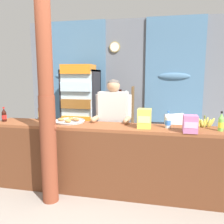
{
  "coord_description": "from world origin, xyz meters",
  "views": [
    {
      "loc": [
        0.87,
        -2.47,
        1.6
      ],
      "look_at": [
        0.15,
        0.92,
        1.05
      ],
      "focal_mm": 37.08,
      "sensor_mm": 36.0,
      "label": 1
    }
  ],
  "objects_px": {
    "banana_bunch": "(204,123)",
    "soda_bottle_lime_soda": "(221,123)",
    "snack_box_instant_noodle": "(144,118)",
    "snack_box_wafer": "(190,124)",
    "stall_counter": "(103,154)",
    "pastry_tray": "(70,121)",
    "timber_post": "(47,100)",
    "soda_bottle_water": "(168,121)",
    "soda_bottle_cola": "(4,115)",
    "drink_fridge": "(80,102)",
    "plastic_lawn_chair": "(170,131)",
    "soda_bottle_iced_tea": "(41,112)",
    "bottle_shelf_rack": "(123,115)",
    "shopkeeper": "(113,117)"
  },
  "relations": [
    {
      "from": "banana_bunch",
      "to": "soda_bottle_lime_soda",
      "type": "bearing_deg",
      "value": -48.04
    },
    {
      "from": "snack_box_instant_noodle",
      "to": "snack_box_wafer",
      "type": "bearing_deg",
      "value": -13.32
    },
    {
      "from": "stall_counter",
      "to": "banana_bunch",
      "type": "height_order",
      "value": "banana_bunch"
    },
    {
      "from": "snack_box_wafer",
      "to": "pastry_tray",
      "type": "height_order",
      "value": "snack_box_wafer"
    },
    {
      "from": "pastry_tray",
      "to": "stall_counter",
      "type": "bearing_deg",
      "value": -20.69
    },
    {
      "from": "timber_post",
      "to": "soda_bottle_water",
      "type": "height_order",
      "value": "timber_post"
    },
    {
      "from": "soda_bottle_cola",
      "to": "snack_box_wafer",
      "type": "bearing_deg",
      "value": -2.9
    },
    {
      "from": "drink_fridge",
      "to": "banana_bunch",
      "type": "xyz_separation_m",
      "value": [
        2.33,
        -1.8,
        -0.01
      ]
    },
    {
      "from": "plastic_lawn_chair",
      "to": "soda_bottle_cola",
      "type": "height_order",
      "value": "soda_bottle_cola"
    },
    {
      "from": "drink_fridge",
      "to": "banana_bunch",
      "type": "relative_size",
      "value": 6.74
    },
    {
      "from": "soda_bottle_iced_tea",
      "to": "soda_bottle_lime_soda",
      "type": "bearing_deg",
      "value": -3.92
    },
    {
      "from": "soda_bottle_iced_tea",
      "to": "banana_bunch",
      "type": "height_order",
      "value": "soda_bottle_iced_tea"
    },
    {
      "from": "bottle_shelf_rack",
      "to": "banana_bunch",
      "type": "bearing_deg",
      "value": -55.65
    },
    {
      "from": "soda_bottle_iced_tea",
      "to": "snack_box_wafer",
      "type": "relative_size",
      "value": 1.45
    },
    {
      "from": "soda_bottle_cola",
      "to": "snack_box_wafer",
      "type": "xyz_separation_m",
      "value": [
        2.57,
        -0.13,
        0.01
      ]
    },
    {
      "from": "timber_post",
      "to": "drink_fridge",
      "type": "height_order",
      "value": "timber_post"
    },
    {
      "from": "drink_fridge",
      "to": "bottle_shelf_rack",
      "type": "xyz_separation_m",
      "value": [
        0.93,
        0.24,
        -0.31
      ]
    },
    {
      "from": "bottle_shelf_rack",
      "to": "soda_bottle_lime_soda",
      "type": "xyz_separation_m",
      "value": [
        1.55,
        -2.21,
        0.34
      ]
    },
    {
      "from": "soda_bottle_lime_soda",
      "to": "soda_bottle_water",
      "type": "bearing_deg",
      "value": 176.18
    },
    {
      "from": "soda_bottle_lime_soda",
      "to": "soda_bottle_water",
      "type": "xyz_separation_m",
      "value": [
        -0.62,
        0.04,
        -0.01
      ]
    },
    {
      "from": "plastic_lawn_chair",
      "to": "soda_bottle_iced_tea",
      "type": "distance_m",
      "value": 2.56
    },
    {
      "from": "timber_post",
      "to": "pastry_tray",
      "type": "distance_m",
      "value": 0.62
    },
    {
      "from": "bottle_shelf_rack",
      "to": "shopkeeper",
      "type": "bearing_deg",
      "value": -85.52
    },
    {
      "from": "bottle_shelf_rack",
      "to": "plastic_lawn_chair",
      "type": "height_order",
      "value": "bottle_shelf_rack"
    },
    {
      "from": "plastic_lawn_chair",
      "to": "soda_bottle_lime_soda",
      "type": "distance_m",
      "value": 1.91
    },
    {
      "from": "soda_bottle_lime_soda",
      "to": "shopkeeper",
      "type": "bearing_deg",
      "value": 163.53
    },
    {
      "from": "timber_post",
      "to": "snack_box_wafer",
      "type": "distance_m",
      "value": 1.73
    },
    {
      "from": "snack_box_instant_noodle",
      "to": "stall_counter",
      "type": "bearing_deg",
      "value": -173.79
    },
    {
      "from": "shopkeeper",
      "to": "soda_bottle_cola",
      "type": "distance_m",
      "value": 1.59
    },
    {
      "from": "soda_bottle_lime_soda",
      "to": "soda_bottle_water",
      "type": "distance_m",
      "value": 0.62
    },
    {
      "from": "plastic_lawn_chair",
      "to": "soda_bottle_cola",
      "type": "xyz_separation_m",
      "value": [
        -2.42,
        -1.78,
        0.53
      ]
    },
    {
      "from": "timber_post",
      "to": "soda_bottle_cola",
      "type": "xyz_separation_m",
      "value": [
        -0.87,
        0.36,
        -0.28
      ]
    },
    {
      "from": "shopkeeper",
      "to": "banana_bunch",
      "type": "bearing_deg",
      "value": -10.92
    },
    {
      "from": "pastry_tray",
      "to": "shopkeeper",
      "type": "bearing_deg",
      "value": 27.29
    },
    {
      "from": "soda_bottle_iced_tea",
      "to": "snack_box_instant_noodle",
      "type": "xyz_separation_m",
      "value": [
        1.54,
        -0.2,
        -0.0
      ]
    },
    {
      "from": "pastry_tray",
      "to": "soda_bottle_water",
      "type": "bearing_deg",
      "value": -3.19
    },
    {
      "from": "soda_bottle_lime_soda",
      "to": "banana_bunch",
      "type": "xyz_separation_m",
      "value": [
        -0.16,
        0.18,
        -0.04
      ]
    },
    {
      "from": "soda_bottle_cola",
      "to": "banana_bunch",
      "type": "bearing_deg",
      "value": 4.13
    },
    {
      "from": "shopkeeper",
      "to": "bottle_shelf_rack",
      "type": "bearing_deg",
      "value": 94.48
    },
    {
      "from": "plastic_lawn_chair",
      "to": "pastry_tray",
      "type": "relative_size",
      "value": 1.97
    },
    {
      "from": "timber_post",
      "to": "soda_bottle_lime_soda",
      "type": "height_order",
      "value": "timber_post"
    },
    {
      "from": "stall_counter",
      "to": "soda_bottle_lime_soda",
      "type": "distance_m",
      "value": 1.53
    },
    {
      "from": "snack_box_wafer",
      "to": "banana_bunch",
      "type": "height_order",
      "value": "snack_box_wafer"
    },
    {
      "from": "bottle_shelf_rack",
      "to": "pastry_tray",
      "type": "distance_m",
      "value": 2.16
    },
    {
      "from": "plastic_lawn_chair",
      "to": "soda_bottle_lime_soda",
      "type": "bearing_deg",
      "value": -73.5
    },
    {
      "from": "snack_box_instant_noodle",
      "to": "pastry_tray",
      "type": "height_order",
      "value": "snack_box_instant_noodle"
    },
    {
      "from": "plastic_lawn_chair",
      "to": "snack_box_instant_noodle",
      "type": "distance_m",
      "value": 1.91
    },
    {
      "from": "shopkeeper",
      "to": "snack_box_instant_noodle",
      "type": "relative_size",
      "value": 6.28
    },
    {
      "from": "shopkeeper",
      "to": "soda_bottle_lime_soda",
      "type": "height_order",
      "value": "shopkeeper"
    },
    {
      "from": "shopkeeper",
      "to": "soda_bottle_lime_soda",
      "type": "distance_m",
      "value": 1.47
    }
  ]
}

